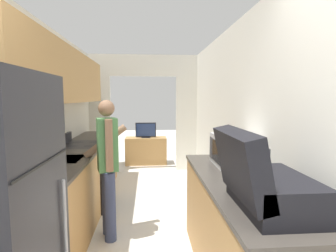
{
  "coord_description": "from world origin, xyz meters",
  "views": [
    {
      "loc": [
        0.1,
        -0.84,
        1.6
      ],
      "look_at": [
        0.37,
        2.67,
        1.22
      ],
      "focal_mm": 28.0,
      "sensor_mm": 36.0,
      "label": 1
    }
  ],
  "objects": [
    {
      "name": "counter_right",
      "position": [
        0.85,
        1.2,
        0.46
      ],
      "size": [
        0.62,
        1.93,
        0.93
      ],
      "color": "#B2844C",
      "rests_on": "ground_plane"
    },
    {
      "name": "suitcase",
      "position": [
        0.78,
        0.64,
        1.09
      ],
      "size": [
        0.5,
        0.62,
        0.49
      ],
      "color": "black",
      "rests_on": "counter_right"
    },
    {
      "name": "wall_right",
      "position": [
        1.18,
        1.8,
        1.25
      ],
      "size": [
        0.06,
        7.19,
        2.5
      ],
      "color": "silver",
      "rests_on": "ground_plane"
    },
    {
      "name": "person",
      "position": [
        -0.36,
        2.07,
        0.84
      ],
      "size": [
        0.51,
        0.44,
        1.57
      ],
      "rotation": [
        0.0,
        0.0,
        1.86
      ],
      "color": "#384266",
      "rests_on": "ground_plane"
    },
    {
      "name": "television",
      "position": [
        0.04,
        5.37,
        0.82
      ],
      "size": [
        0.49,
        0.16,
        0.36
      ],
      "color": "black",
      "rests_on": "tv_cabinet"
    },
    {
      "name": "range_oven",
      "position": [
        -0.84,
        3.0,
        0.47
      ],
      "size": [
        0.66,
        0.74,
        1.07
      ],
      "color": "black",
      "rests_on": "ground_plane"
    },
    {
      "name": "wall_left",
      "position": [
        -1.1,
        2.18,
        1.51
      ],
      "size": [
        0.38,
        7.19,
        2.5
      ],
      "color": "silver",
      "rests_on": "ground_plane"
    },
    {
      "name": "counter_left",
      "position": [
        -0.85,
        2.64,
        0.46
      ],
      "size": [
        0.62,
        3.48,
        0.93
      ],
      "color": "#B2844C",
      "rests_on": "ground_plane"
    },
    {
      "name": "microwave",
      "position": [
        0.94,
        1.66,
        1.08
      ],
      "size": [
        0.38,
        0.49,
        0.3
      ],
      "color": "#B7B7BC",
      "rests_on": "counter_right"
    },
    {
      "name": "book_stack",
      "position": [
        0.86,
        1.18,
        0.97
      ],
      "size": [
        0.22,
        0.28,
        0.08
      ],
      "color": "white",
      "rests_on": "counter_right"
    },
    {
      "name": "tv_cabinet",
      "position": [
        0.04,
        5.41,
        0.32
      ],
      "size": [
        0.98,
        0.42,
        0.64
      ],
      "color": "#B2844C",
      "rests_on": "ground_plane"
    },
    {
      "name": "wall_far_with_doorway",
      "position": [
        0.0,
        4.82,
        1.42
      ],
      "size": [
        2.71,
        0.06,
        2.5
      ],
      "color": "silver",
      "rests_on": "ground_plane"
    }
  ]
}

